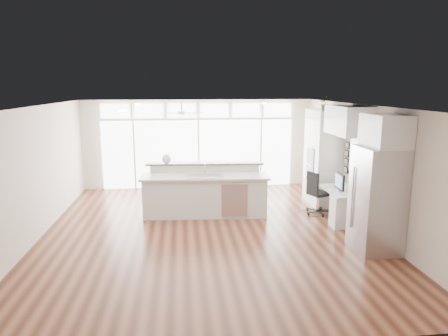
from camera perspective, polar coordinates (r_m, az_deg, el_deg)
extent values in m
cube|color=#472215|center=(8.80, -2.34, -9.05)|extent=(7.00, 8.00, 0.02)
cube|color=white|center=(8.25, -2.50, 8.85)|extent=(7.00, 8.00, 0.02)
cube|color=beige|center=(12.36, -3.67, 3.46)|extent=(7.00, 0.04, 2.70)
cube|color=beige|center=(4.60, 1.02, -10.68)|extent=(7.00, 0.04, 2.70)
cube|color=beige|center=(8.91, -25.49, -0.84)|extent=(0.04, 8.00, 2.70)
cube|color=beige|center=(9.33, 19.57, 0.14)|extent=(0.04, 8.00, 2.70)
cube|color=white|center=(12.34, -3.64, 2.04)|extent=(5.80, 0.06, 2.08)
cube|color=white|center=(12.19, -3.72, 8.22)|extent=(5.90, 0.06, 0.40)
cube|color=white|center=(9.54, 18.67, 1.67)|extent=(0.04, 0.85, 0.85)
cube|color=silver|center=(11.04, -6.08, 8.35)|extent=(1.16, 1.16, 0.32)
cube|color=white|center=(8.45, -2.59, 8.78)|extent=(3.40, 3.00, 0.02)
cube|color=silver|center=(10.84, 13.88, 1.47)|extent=(0.64, 1.20, 2.50)
cube|color=silver|center=(9.67, 16.43, -5.19)|extent=(0.72, 1.30, 0.76)
cube|color=silver|center=(9.32, 17.36, 6.50)|extent=(0.64, 1.30, 0.64)
cube|color=#B0B0B5|center=(8.06, 21.03, -4.25)|extent=(0.76, 0.90, 2.00)
cube|color=silver|center=(7.85, 22.11, 4.95)|extent=(0.64, 0.90, 0.60)
cube|color=black|center=(10.12, 17.15, 1.45)|extent=(0.06, 0.22, 0.80)
cube|color=silver|center=(9.70, -2.72, -3.27)|extent=(3.13, 1.34, 1.22)
cube|color=#372411|center=(10.37, 13.84, -6.08)|extent=(0.91, 0.70, 0.01)
cube|color=black|center=(10.06, 13.40, -3.50)|extent=(0.70, 0.67, 1.06)
sphere|color=silver|center=(9.98, -8.22, 1.31)|extent=(0.23, 0.23, 0.23)
cube|color=black|center=(9.49, 16.19, -1.82)|extent=(0.09, 0.50, 0.42)
cube|color=white|center=(9.47, 15.17, -3.03)|extent=(0.16, 0.33, 0.02)
imported|color=#355C27|center=(10.70, 14.24, 8.76)|extent=(0.30, 0.33, 0.26)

